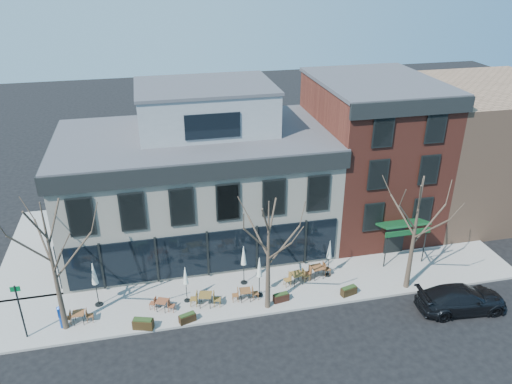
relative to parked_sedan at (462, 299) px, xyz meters
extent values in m
plane|color=black|center=(-14.13, 6.49, -0.77)|extent=(120.00, 120.00, 0.00)
cube|color=gray|center=(-10.88, 4.34, -0.70)|extent=(33.50, 4.70, 0.15)
cube|color=gray|center=(-25.38, 12.49, -0.70)|extent=(4.50, 12.00, 0.15)
cube|color=silver|center=(-14.13, 11.49, 3.23)|extent=(18.00, 10.00, 8.00)
cube|color=#47474C|center=(-14.13, 11.49, 7.28)|extent=(18.30, 10.30, 0.30)
cube|color=black|center=(-14.13, 6.37, 6.78)|extent=(18.30, 0.25, 1.10)
cube|color=black|center=(-23.25, 11.49, 6.78)|extent=(0.25, 10.30, 1.10)
cube|color=black|center=(-14.13, 6.43, 1.13)|extent=(17.20, 0.12, 3.00)
cube|color=black|center=(-23.19, 10.49, 1.13)|extent=(0.12, 7.50, 3.00)
cube|color=gray|center=(-13.13, 12.49, 8.83)|extent=(9.00, 6.50, 3.00)
cube|color=maroon|center=(-1.13, 11.49, 4.73)|extent=(8.00, 10.00, 11.00)
cube|color=#47474C|center=(-1.13, 11.49, 10.28)|extent=(8.20, 10.20, 0.25)
cube|color=black|center=(-1.13, 6.37, 9.83)|extent=(8.20, 0.25, 1.00)
cube|color=#0E3E1C|center=(-1.13, 5.64, 2.13)|extent=(3.20, 1.66, 0.67)
cube|color=black|center=(-1.13, 6.44, 0.48)|extent=(1.40, 0.10, 2.50)
cube|color=#8C664C|center=(8.87, 12.49, 4.23)|extent=(12.00, 12.00, 10.00)
cone|color=#382B21|center=(-22.63, 3.29, 3.34)|extent=(0.34, 0.34, 7.92)
cylinder|color=#382B21|center=(-21.56, 3.47, 3.91)|extent=(2.23, 0.50, 2.48)
cylinder|color=#382B21|center=(-23.08, 4.25, 4.37)|extent=(1.03, 2.05, 2.14)
cylinder|color=#382B21|center=(-23.47, 2.98, 4.88)|extent=(1.80, 0.75, 2.21)
cylinder|color=#382B21|center=(-22.18, 2.32, 4.28)|extent=(1.03, 2.04, 2.28)
cone|color=#382B21|center=(-11.13, 2.59, 2.90)|extent=(0.34, 0.34, 7.04)
cylinder|color=#382B21|center=(-10.18, 2.75, 3.40)|extent=(2.00, 0.46, 2.21)
cylinder|color=#382B21|center=(-11.53, 3.45, 3.81)|extent=(0.93, 1.84, 1.91)
cylinder|color=#382B21|center=(-11.88, 2.31, 4.27)|extent=(1.61, 0.68, 1.97)
cylinder|color=#382B21|center=(-10.73, 1.73, 3.74)|extent=(0.93, 1.83, 2.03)
cone|color=#382B21|center=(-2.13, 2.59, 3.12)|extent=(0.34, 0.34, 7.48)
cylinder|color=#382B21|center=(-1.12, 2.76, 3.66)|extent=(2.12, 0.48, 2.35)
cylinder|color=#382B21|center=(-2.56, 3.50, 4.09)|extent=(0.98, 1.94, 2.03)
cylinder|color=#382B21|center=(-2.93, 2.30, 4.58)|extent=(1.71, 0.71, 2.09)
cylinder|color=#382B21|center=(-1.71, 1.68, 4.01)|extent=(0.98, 1.94, 2.16)
cylinder|color=black|center=(-24.63, 2.99, 1.08)|extent=(0.10, 0.10, 3.40)
cube|color=#005926|center=(-24.63, 2.99, 2.58)|extent=(0.50, 0.04, 0.30)
imported|color=black|center=(0.00, 0.00, 0.00)|extent=(5.47, 2.57, 1.54)
cylinder|color=#0B3496|center=(-22.81, 3.35, -0.22)|extent=(0.23, 0.23, 0.80)
cube|color=#0B3496|center=(-22.81, 3.35, 0.46)|extent=(0.28, 0.25, 0.57)
cone|color=#0B3496|center=(-22.81, 3.35, 0.81)|extent=(0.30, 0.30, 0.14)
cube|color=brown|center=(-21.91, 3.55, 0.05)|extent=(0.66, 0.66, 0.04)
cylinder|color=black|center=(-22.18, 3.30, -0.29)|extent=(0.04, 0.04, 0.67)
cylinder|color=black|center=(-21.66, 3.29, -0.29)|extent=(0.04, 0.04, 0.67)
cylinder|color=black|center=(-22.17, 3.82, -0.29)|extent=(0.04, 0.04, 0.67)
cylinder|color=black|center=(-21.65, 3.80, -0.29)|extent=(0.04, 0.04, 0.67)
cube|color=brown|center=(-17.25, 3.65, 0.03)|extent=(0.82, 0.82, 0.04)
cylinder|color=black|center=(-17.58, 3.52, -0.30)|extent=(0.04, 0.04, 0.64)
cylinder|color=black|center=(-17.12, 3.32, -0.30)|extent=(0.04, 0.04, 0.64)
cylinder|color=black|center=(-17.38, 3.98, -0.30)|extent=(0.04, 0.04, 0.64)
cylinder|color=black|center=(-16.92, 3.78, -0.30)|extent=(0.04, 0.04, 0.64)
cube|color=brown|center=(-14.71, 3.49, 0.16)|extent=(0.91, 0.91, 0.04)
cylinder|color=black|center=(-15.07, 3.28, -0.24)|extent=(0.04, 0.04, 0.77)
cylinder|color=black|center=(-14.49, 3.13, -0.24)|extent=(0.04, 0.04, 0.77)
cylinder|color=black|center=(-14.93, 3.86, -0.24)|extent=(0.04, 0.04, 0.77)
cylinder|color=black|center=(-14.35, 3.71, -0.24)|extent=(0.04, 0.04, 0.77)
cube|color=brown|center=(-12.29, 3.50, 0.07)|extent=(0.70, 0.70, 0.04)
cylinder|color=black|center=(-12.57, 3.25, -0.28)|extent=(0.04, 0.04, 0.68)
cylinder|color=black|center=(-12.04, 3.22, -0.28)|extent=(0.04, 0.04, 0.68)
cylinder|color=black|center=(-12.54, 3.78, -0.28)|extent=(0.04, 0.04, 0.68)
cylinder|color=black|center=(-12.01, 3.75, -0.28)|extent=(0.04, 0.04, 0.68)
cube|color=brown|center=(-8.78, 4.41, 0.11)|extent=(0.82, 0.82, 0.04)
cylinder|color=black|center=(-9.01, 4.09, -0.26)|extent=(0.04, 0.04, 0.73)
cylinder|color=black|center=(-8.45, 4.18, -0.26)|extent=(0.04, 0.04, 0.73)
cylinder|color=black|center=(-9.11, 4.64, -0.26)|extent=(0.04, 0.04, 0.73)
cylinder|color=black|center=(-8.55, 4.74, -0.26)|extent=(0.04, 0.04, 0.73)
cube|color=brown|center=(-7.31, 4.75, 0.16)|extent=(0.84, 0.84, 0.04)
cylinder|color=black|center=(-7.56, 4.42, -0.24)|extent=(0.04, 0.04, 0.77)
cylinder|color=black|center=(-6.97, 4.50, -0.24)|extent=(0.04, 0.04, 0.77)
cylinder|color=black|center=(-7.65, 5.01, -0.24)|extent=(0.04, 0.04, 0.77)
cylinder|color=black|center=(-7.05, 5.09, -0.24)|extent=(0.04, 0.04, 0.77)
cylinder|color=black|center=(-20.94, 4.96, -0.59)|extent=(0.47, 0.47, 0.06)
cylinder|color=black|center=(-20.94, 4.96, 0.56)|extent=(0.05, 0.05, 2.37)
cone|color=beige|center=(-20.94, 4.96, 1.64)|extent=(0.39, 0.39, 1.40)
cylinder|color=black|center=(-15.75, 4.18, -0.60)|extent=(0.39, 0.39, 0.05)
cylinder|color=black|center=(-15.75, 4.18, 0.35)|extent=(0.04, 0.04, 1.94)
cone|color=silver|center=(-15.75, 4.18, 1.23)|extent=(0.32, 0.32, 1.15)
cylinder|color=black|center=(-12.04, 5.20, -0.59)|extent=(0.44, 0.44, 0.06)
cylinder|color=black|center=(-12.04, 5.20, 0.47)|extent=(0.05, 0.05, 2.18)
cone|color=silver|center=(-12.04, 5.20, 1.46)|extent=(0.36, 0.36, 1.29)
cylinder|color=black|center=(-11.37, 3.75, -0.59)|extent=(0.44, 0.44, 0.06)
cylinder|color=black|center=(-11.37, 3.75, 0.47)|extent=(0.05, 0.05, 2.18)
cone|color=silver|center=(-11.37, 3.75, 1.46)|extent=(0.36, 0.36, 1.29)
cylinder|color=black|center=(-6.54, 4.79, -0.59)|extent=(0.42, 0.42, 0.06)
cylinder|color=black|center=(-6.54, 4.79, 0.44)|extent=(0.05, 0.05, 2.12)
cone|color=silver|center=(-6.54, 4.79, 1.40)|extent=(0.35, 0.35, 1.25)
cube|color=#302310|center=(-18.37, 2.29, -0.34)|extent=(1.23, 0.78, 0.57)
cube|color=#1E3314|center=(-18.37, 2.29, -0.03)|extent=(1.09, 0.66, 0.09)
cube|color=black|center=(-15.91, 2.29, -0.38)|extent=(1.03, 0.66, 0.48)
cube|color=#1E3314|center=(-15.91, 2.29, -0.12)|extent=(0.92, 0.56, 0.08)
cube|color=black|center=(-10.21, 2.92, -0.38)|extent=(1.01, 0.54, 0.48)
cube|color=#1E3314|center=(-10.21, 2.92, -0.12)|extent=(0.90, 0.44, 0.08)
cube|color=black|center=(-5.98, 2.62, -0.37)|extent=(1.08, 0.65, 0.51)
cube|color=#1E3314|center=(-5.98, 2.62, -0.10)|extent=(0.96, 0.54, 0.08)
camera|label=1|loc=(-17.02, -20.43, 18.44)|focal=35.00mm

